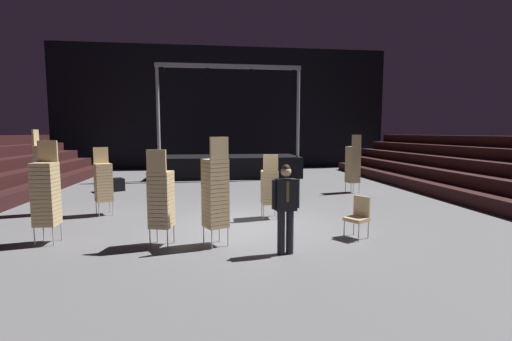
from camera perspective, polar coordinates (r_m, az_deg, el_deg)
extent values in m
cube|color=slate|center=(9.58, -1.02, -8.69)|extent=(22.00, 30.00, 0.10)
cube|color=black|center=(24.29, -5.01, 9.85)|extent=(22.00, 0.30, 8.00)
cube|color=black|center=(13.55, 32.50, -4.09)|extent=(0.75, 24.00, 0.45)
cube|color=black|center=(13.98, 34.97, -2.08)|extent=(0.75, 24.00, 0.45)
cube|color=black|center=(19.70, -4.36, 0.71)|extent=(7.51, 3.36, 1.11)
cylinder|color=#9EA0A8|center=(18.35, -15.33, 8.93)|extent=(0.16, 0.16, 4.54)
cylinder|color=#9EA0A8|center=(18.74, 6.71, 9.04)|extent=(0.16, 0.16, 4.54)
cube|color=#9EA0A8|center=(18.47, -4.25, 16.20)|extent=(7.21, 0.20, 0.20)
cylinder|color=black|center=(18.54, -14.72, 15.29)|extent=(0.18, 0.18, 0.22)
cylinder|color=black|center=(18.41, -7.75, 15.50)|extent=(0.18, 0.18, 0.22)
cylinder|color=black|center=(18.53, -0.77, 15.49)|extent=(0.18, 0.18, 0.22)
cylinder|color=black|center=(18.90, 6.03, 15.27)|extent=(0.18, 0.18, 0.22)
cylinder|color=black|center=(7.20, 5.40, -9.70)|extent=(0.15, 0.15, 0.88)
cylinder|color=black|center=(7.15, 4.02, -9.81)|extent=(0.15, 0.15, 0.88)
cube|color=silver|center=(6.95, 4.93, -3.94)|extent=(0.19, 0.12, 0.62)
cube|color=black|center=(7.01, 4.77, -3.86)|extent=(0.42, 0.27, 0.62)
cube|color=brown|center=(6.89, 5.08, -3.41)|extent=(0.06, 0.02, 0.40)
cylinder|color=black|center=(7.08, 6.57, -3.67)|extent=(0.11, 0.11, 0.57)
cylinder|color=black|center=(6.93, 2.92, -3.85)|extent=(0.11, 0.11, 0.57)
sphere|color=#DBAD89|center=(6.94, 4.80, -0.17)|extent=(0.20, 0.20, 0.20)
sphere|color=black|center=(6.94, 4.80, 0.29)|extent=(0.17, 0.17, 0.17)
cylinder|color=#B2B5BA|center=(12.33, -29.16, -4.94)|extent=(0.02, 0.02, 0.40)
cylinder|color=#B2B5BA|center=(11.97, -29.68, -5.28)|extent=(0.02, 0.02, 0.40)
cylinder|color=#B2B5BA|center=(12.45, -30.85, -4.94)|extent=(0.02, 0.02, 0.40)
cylinder|color=#B2B5BA|center=(12.09, -31.41, -5.27)|extent=(0.02, 0.02, 0.40)
cube|color=tan|center=(12.17, -30.33, -3.98)|extent=(0.48, 0.48, 0.08)
cube|color=tan|center=(12.16, -30.36, -3.59)|extent=(0.48, 0.48, 0.08)
cube|color=tan|center=(12.14, -30.38, -3.19)|extent=(0.48, 0.48, 0.08)
cube|color=tan|center=(12.13, -30.40, -2.80)|extent=(0.48, 0.48, 0.08)
cube|color=tan|center=(12.12, -30.42, -2.40)|extent=(0.48, 0.48, 0.08)
cube|color=tan|center=(12.11, -30.44, -2.00)|extent=(0.48, 0.48, 0.08)
cube|color=tan|center=(12.10, -30.46, -1.60)|extent=(0.48, 0.48, 0.08)
cube|color=tan|center=(12.09, -30.49, -1.20)|extent=(0.48, 0.48, 0.08)
cube|color=tan|center=(12.08, -30.51, -0.80)|extent=(0.48, 0.48, 0.08)
cube|color=tan|center=(12.07, -30.53, -0.40)|extent=(0.48, 0.48, 0.08)
cube|color=tan|center=(12.06, -30.55, 0.00)|extent=(0.48, 0.48, 0.08)
cube|color=tan|center=(12.05, -30.57, 0.40)|extent=(0.48, 0.48, 0.08)
cube|color=tan|center=(12.05, -30.59, 0.80)|extent=(0.48, 0.48, 0.08)
cube|color=tan|center=(12.04, -30.62, 1.21)|extent=(0.48, 0.48, 0.08)
cube|color=tan|center=(12.04, -30.64, 1.61)|extent=(0.48, 0.48, 0.08)
cube|color=tan|center=(12.03, -30.66, 2.01)|extent=(0.48, 0.48, 0.08)
cube|color=tan|center=(12.03, -30.68, 2.42)|extent=(0.48, 0.48, 0.08)
cube|color=tan|center=(12.02, -30.70, 2.82)|extent=(0.48, 0.48, 0.08)
cube|color=tan|center=(12.02, -30.73, 3.22)|extent=(0.48, 0.48, 0.08)
cube|color=tan|center=(12.07, -31.68, 4.48)|extent=(0.09, 0.41, 0.46)
cylinder|color=#B2B5BA|center=(8.82, -29.57, -9.12)|extent=(0.02, 0.02, 0.40)
cylinder|color=#B2B5BA|center=(8.99, -31.80, -8.98)|extent=(0.02, 0.02, 0.40)
cylinder|color=#B2B5BA|center=(9.15, -28.57, -8.53)|extent=(0.02, 0.02, 0.40)
cylinder|color=#B2B5BA|center=(9.31, -30.73, -8.41)|extent=(0.02, 0.02, 0.40)
cube|color=tan|center=(9.01, -30.25, -7.26)|extent=(0.46, 0.46, 0.08)
cube|color=tan|center=(8.99, -30.28, -6.73)|extent=(0.46, 0.46, 0.08)
cube|color=tan|center=(8.98, -30.31, -6.20)|extent=(0.46, 0.46, 0.08)
cube|color=tan|center=(8.96, -30.34, -5.67)|extent=(0.46, 0.46, 0.08)
cube|color=tan|center=(8.94, -30.37, -5.14)|extent=(0.46, 0.46, 0.08)
cube|color=tan|center=(8.93, -30.39, -4.60)|extent=(0.46, 0.46, 0.08)
cube|color=tan|center=(8.91, -30.42, -4.07)|extent=(0.46, 0.46, 0.08)
cube|color=tan|center=(8.90, -30.45, -3.53)|extent=(0.46, 0.46, 0.08)
cube|color=tan|center=(8.89, -30.48, -2.99)|extent=(0.46, 0.46, 0.08)
cube|color=tan|center=(8.88, -30.51, -2.44)|extent=(0.46, 0.46, 0.08)
cube|color=tan|center=(8.87, -30.54, -1.90)|extent=(0.46, 0.46, 0.08)
cube|color=tan|center=(8.86, -30.57, -1.35)|extent=(0.46, 0.46, 0.08)
cube|color=tan|center=(8.85, -30.60, -0.81)|extent=(0.46, 0.46, 0.08)
cube|color=tan|center=(8.84, -30.63, -0.26)|extent=(0.46, 0.46, 0.08)
cube|color=tan|center=(8.83, -30.66, 0.29)|extent=(0.46, 0.46, 0.08)
cube|color=tan|center=(8.82, -30.69, 0.84)|extent=(0.46, 0.46, 0.08)
cube|color=tan|center=(8.98, -30.24, 2.68)|extent=(0.41, 0.07, 0.46)
cylinder|color=#B2B5BA|center=(10.28, 0.93, -6.23)|extent=(0.02, 0.02, 0.40)
cylinder|color=#B2B5BA|center=(10.34, 3.03, -6.18)|extent=(0.02, 0.02, 0.40)
cylinder|color=#B2B5BA|center=(9.92, 1.21, -6.70)|extent=(0.02, 0.02, 0.40)
cylinder|color=#B2B5BA|center=(9.97, 3.39, -6.63)|extent=(0.02, 0.02, 0.40)
cube|color=tan|center=(10.08, 2.15, -5.09)|extent=(0.45, 0.45, 0.08)
cube|color=tan|center=(10.06, 2.15, -4.61)|extent=(0.45, 0.45, 0.08)
cube|color=tan|center=(10.04, 2.15, -4.13)|extent=(0.45, 0.45, 0.08)
cube|color=tan|center=(10.03, 2.15, -3.66)|extent=(0.45, 0.45, 0.08)
cube|color=tan|center=(10.02, 2.15, -3.18)|extent=(0.45, 0.45, 0.08)
cube|color=tan|center=(10.00, 2.15, -2.70)|extent=(0.45, 0.45, 0.08)
cube|color=tan|center=(9.99, 2.16, -2.22)|extent=(0.45, 0.45, 0.08)
cube|color=tan|center=(9.98, 2.16, -1.73)|extent=(0.45, 0.45, 0.08)
cube|color=tan|center=(9.97, 2.16, -1.25)|extent=(0.45, 0.45, 0.08)
cube|color=tan|center=(9.96, 2.16, -0.76)|extent=(0.45, 0.45, 0.08)
cube|color=tan|center=(9.95, 2.16, -0.28)|extent=(0.45, 0.45, 0.08)
cube|color=tan|center=(9.73, 2.34, 1.19)|extent=(0.41, 0.06, 0.46)
cylinder|color=#B2B5BA|center=(14.88, 14.04, -2.57)|extent=(0.02, 0.02, 0.40)
cylinder|color=#B2B5BA|center=(15.10, 15.23, -2.48)|extent=(0.02, 0.02, 0.40)
cylinder|color=#B2B5BA|center=(14.58, 14.88, -2.78)|extent=(0.02, 0.02, 0.40)
cylinder|color=#B2B5BA|center=(14.80, 16.09, -2.68)|extent=(0.02, 0.02, 0.40)
cube|color=tan|center=(14.80, 15.09, -1.70)|extent=(0.53, 0.53, 0.08)
cube|color=tan|center=(14.79, 15.10, -1.37)|extent=(0.53, 0.53, 0.08)
cube|color=tan|center=(14.78, 15.11, -1.05)|extent=(0.53, 0.53, 0.08)
cube|color=tan|center=(14.77, 15.12, -0.72)|extent=(0.53, 0.53, 0.08)
cube|color=tan|center=(14.76, 15.12, -0.39)|extent=(0.53, 0.53, 0.08)
cube|color=tan|center=(14.75, 15.13, -0.07)|extent=(0.53, 0.53, 0.08)
cube|color=tan|center=(14.75, 15.14, 0.26)|extent=(0.53, 0.53, 0.08)
cube|color=tan|center=(14.74, 15.15, 0.59)|extent=(0.53, 0.53, 0.08)
cube|color=tan|center=(14.73, 15.16, 0.92)|extent=(0.53, 0.53, 0.08)
cube|color=tan|center=(14.72, 15.17, 1.25)|extent=(0.53, 0.53, 0.08)
cube|color=tan|center=(14.72, 15.18, 1.58)|extent=(0.53, 0.53, 0.08)
cube|color=tan|center=(14.71, 15.19, 1.91)|extent=(0.53, 0.53, 0.08)
cube|color=tan|center=(14.70, 15.20, 2.24)|extent=(0.53, 0.53, 0.08)
cube|color=tan|center=(14.70, 15.21, 2.57)|extent=(0.53, 0.53, 0.08)
cube|color=tan|center=(14.70, 15.22, 2.90)|extent=(0.53, 0.53, 0.08)
cube|color=tan|center=(14.69, 15.23, 3.23)|extent=(0.53, 0.53, 0.08)
cube|color=tan|center=(14.69, 15.23, 3.56)|extent=(0.53, 0.53, 0.08)
cube|color=tan|center=(14.52, 15.71, 4.60)|extent=(0.41, 0.14, 0.46)
cylinder|color=#B2B5BA|center=(11.23, -21.81, -5.62)|extent=(0.02, 0.02, 0.40)
cylinder|color=#B2B5BA|center=(11.16, -23.72, -5.77)|extent=(0.02, 0.02, 0.40)
cylinder|color=#B2B5BA|center=(11.60, -22.23, -5.28)|extent=(0.02, 0.02, 0.40)
cylinder|color=#B2B5BA|center=(11.53, -24.08, -5.42)|extent=(0.02, 0.02, 0.40)
cube|color=tan|center=(11.33, -23.01, -4.32)|extent=(0.59, 0.59, 0.08)
cube|color=tan|center=(11.32, -23.03, -3.90)|extent=(0.59, 0.59, 0.08)
cube|color=tan|center=(11.30, -23.05, -3.47)|extent=(0.59, 0.59, 0.08)
cube|color=tan|center=(11.29, -23.06, -3.05)|extent=(0.59, 0.59, 0.08)
cube|color=tan|center=(11.28, -23.08, -2.62)|extent=(0.59, 0.59, 0.08)
cube|color=tan|center=(11.27, -23.10, -2.19)|extent=(0.59, 0.59, 0.08)
cube|color=tan|center=(11.26, -23.12, -1.76)|extent=(0.59, 0.59, 0.08)
cube|color=tan|center=(11.25, -23.14, -1.33)|extent=(0.59, 0.59, 0.08)
cube|color=tan|center=(11.24, -23.15, -0.90)|extent=(0.59, 0.59, 0.08)
cube|color=tan|center=(11.23, -23.17, -0.47)|extent=(0.59, 0.59, 0.08)
cube|color=tan|center=(11.22, -23.19, -0.04)|extent=(0.59, 0.59, 0.08)
cube|color=tan|center=(11.21, -23.21, 0.39)|extent=(0.59, 0.59, 0.08)
cube|color=tan|center=(11.20, -23.23, 0.82)|extent=(0.59, 0.59, 0.08)
cube|color=tan|center=(11.37, -23.48, 2.26)|extent=(0.38, 0.23, 0.46)
cylinder|color=#B2B5BA|center=(7.86, -8.33, -10.19)|extent=(0.02, 0.02, 0.40)
cylinder|color=#B2B5BA|center=(8.02, -5.85, -9.81)|extent=(0.02, 0.02, 0.40)
cylinder|color=#B2B5BA|center=(7.53, -7.04, -10.89)|extent=(0.02, 0.02, 0.40)
cylinder|color=#B2B5BA|center=(7.71, -4.48, -10.47)|extent=(0.02, 0.02, 0.40)
cube|color=tan|center=(7.71, -6.45, -8.61)|extent=(0.59, 0.59, 0.08)
cube|color=tan|center=(7.69, -6.46, -7.99)|extent=(0.59, 0.59, 0.08)
cube|color=tan|center=(7.67, -6.46, -7.38)|extent=(0.59, 0.59, 0.08)
cube|color=tan|center=(7.65, -6.47, -6.76)|extent=(0.59, 0.59, 0.08)
cube|color=tan|center=(7.63, -6.48, -6.14)|extent=(0.59, 0.59, 0.08)
cube|color=tan|center=(7.62, -6.49, -5.51)|extent=(0.59, 0.59, 0.08)
cube|color=tan|center=(7.60, -6.49, -4.89)|extent=(0.59, 0.59, 0.08)
cube|color=tan|center=(7.58, -6.50, -4.25)|extent=(0.59, 0.59, 0.08)
cube|color=tan|center=(7.57, -6.51, -3.62)|extent=(0.59, 0.59, 0.08)
cube|color=tan|center=(7.56, -6.52, -2.99)|extent=(0.59, 0.59, 0.08)
cube|color=tan|center=(7.54, -6.53, -2.35)|extent=(0.59, 0.59, 0.08)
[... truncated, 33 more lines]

